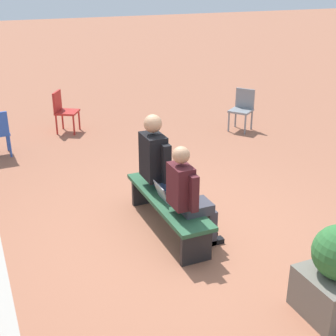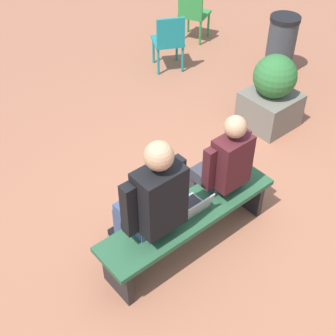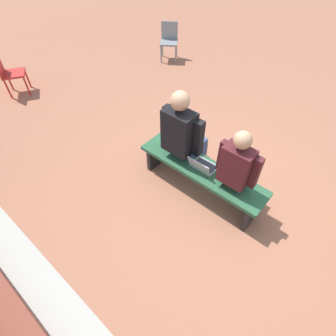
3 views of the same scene
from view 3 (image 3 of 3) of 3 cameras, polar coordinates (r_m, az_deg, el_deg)
ground_plane at (r=3.77m, az=9.76°, el=-5.29°), size 60.00×60.00×0.00m
concrete_strip at (r=3.15m, az=-20.84°, el=-28.48°), size 5.30×0.40×0.01m
bench at (r=3.51m, az=7.17°, el=-1.00°), size 1.80×0.44×0.45m
person_student at (r=3.18m, az=15.09°, el=-0.07°), size 0.51×0.64×1.29m
person_adult at (r=3.43m, az=3.52°, el=7.12°), size 0.60×0.75×1.43m
laptop at (r=3.39m, az=7.51°, el=0.42°), size 0.32×0.29×0.21m
plastic_chair_near_bench_right at (r=7.18m, az=0.25°, el=26.33°), size 0.59×0.59×0.84m
plastic_chair_mid_courtyard at (r=6.43m, az=-31.45°, el=17.52°), size 0.58×0.58×0.84m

